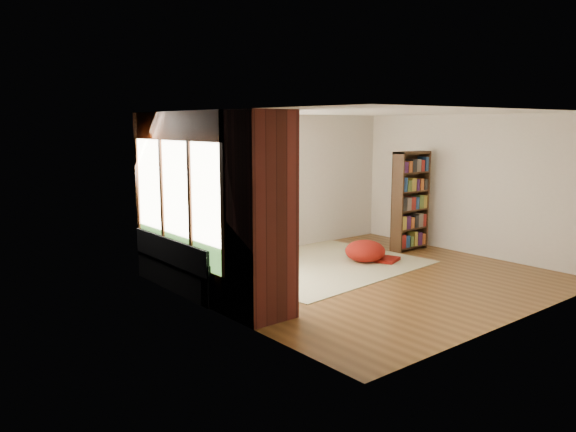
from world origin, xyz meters
TOP-DOWN VIEW (x-y plane):
  - floor at (0.00, 0.00)m, footprint 5.50×5.50m
  - ceiling at (0.00, 0.00)m, footprint 5.50×5.50m
  - wall_back at (0.00, 2.50)m, footprint 5.50×0.04m
  - wall_front at (0.00, -2.50)m, footprint 5.50×0.04m
  - wall_left at (-2.75, 0.00)m, footprint 0.04×5.00m
  - wall_right at (2.75, 0.00)m, footprint 0.04×5.00m
  - windows_back at (-1.20, 2.47)m, footprint 2.82×0.10m
  - windows_left at (-2.72, 1.20)m, footprint 0.10×2.62m
  - roller_blind at (-2.69, 2.03)m, footprint 0.03×0.72m
  - brick_chimney at (-2.40, -0.35)m, footprint 0.70×0.70m
  - sectional_sofa at (-1.95, 1.70)m, footprint 2.20×2.20m
  - area_rug at (-0.06, 1.07)m, footprint 3.67×2.94m
  - bookshelf at (2.14, 0.93)m, footprint 0.82×0.27m
  - pouf at (0.74, 0.79)m, footprint 0.90×0.90m
  - dog_tan at (-1.52, 2.01)m, footprint 0.97×0.97m
  - dog_brindle at (-2.40, 0.97)m, footprint 0.66×0.94m
  - throw_pillows at (-1.86, 1.75)m, footprint 1.98×1.68m

SIDE VIEW (x-z plane):
  - floor at x=0.00m, z-range 0.00..0.00m
  - area_rug at x=-0.06m, z-range 0.00..0.01m
  - pouf at x=0.74m, z-range 0.01..0.40m
  - sectional_sofa at x=-1.95m, z-range -0.10..0.70m
  - throw_pillows at x=-1.86m, z-range 0.54..0.99m
  - dog_brindle at x=-2.40m, z-range 0.54..1.02m
  - dog_tan at x=-1.52m, z-range 0.54..1.02m
  - bookshelf at x=2.14m, z-range 0.00..1.91m
  - wall_back at x=0.00m, z-range 0.00..2.60m
  - wall_front at x=0.00m, z-range 0.00..2.60m
  - wall_left at x=-2.75m, z-range 0.00..2.60m
  - wall_right at x=2.75m, z-range 0.00..2.60m
  - brick_chimney at x=-2.40m, z-range 0.00..2.60m
  - windows_back at x=-1.20m, z-range 0.40..2.30m
  - windows_left at x=-2.72m, z-range 0.40..2.30m
  - roller_blind at x=-2.69m, z-range 1.30..2.20m
  - ceiling at x=0.00m, z-range 2.60..2.60m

